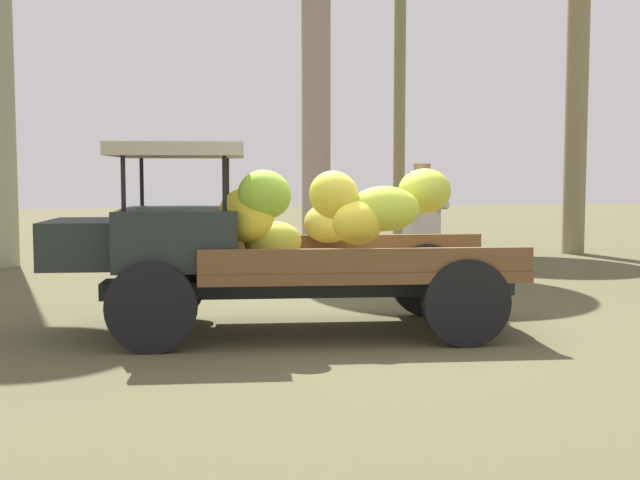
# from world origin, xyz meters

# --- Properties ---
(ground_plane) EXTENTS (60.00, 60.00, 0.00)m
(ground_plane) POSITION_xyz_m (0.00, 0.00, 0.00)
(ground_plane) COLOR brown
(truck) EXTENTS (4.60, 2.24, 1.84)m
(truck) POSITION_xyz_m (0.81, -0.12, 0.90)
(truck) COLOR #202927
(truck) RESTS_ON ground
(farmer) EXTENTS (0.53, 0.46, 1.68)m
(farmer) POSITION_xyz_m (-1.40, -1.53, 0.96)
(farmer) COLOR #354B4E
(farmer) RESTS_ON ground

